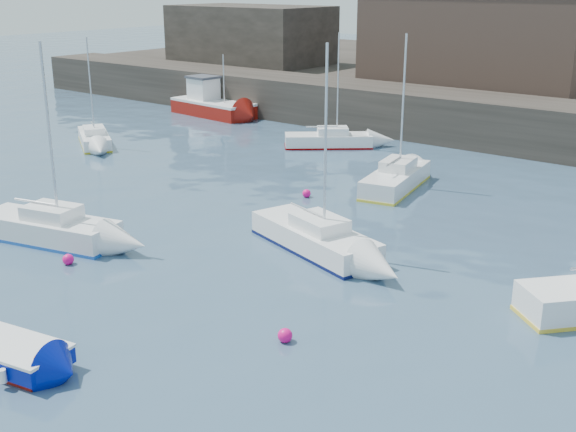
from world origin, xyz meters
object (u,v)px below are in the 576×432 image
Objects in this scene: blue_dinghy at (4,351)px; sailboat_f at (396,178)px; fishing_boat at (211,103)px; sailboat_b at (315,237)px; sailboat_e at (94,138)px; sailboat_a at (48,228)px; buoy_mid at (285,342)px; sailboat_h at (329,140)px; buoy_far at (307,197)px; buoy_near at (69,264)px.

blue_dinghy is 21.92m from sailboat_f.
fishing_boat is 0.93× the size of sailboat_b.
sailboat_f is (20.23, 3.08, 0.10)m from sailboat_e.
sailboat_e is (-13.10, 12.27, -0.12)m from sailboat_a.
sailboat_a reaches higher than sailboat_f.
sailboat_b is at bearing 119.63° from buoy_mid.
sailboat_h is 11.12m from buoy_far.
sailboat_f reaches higher than buoy_near.
sailboat_e reaches higher than buoy_near.
buoy_mid is at bearing 47.91° from blue_dinghy.
sailboat_b reaches higher than blue_dinghy.
fishing_boat is 0.93× the size of sailboat_a.
sailboat_f is at bearing 109.36° from buoy_mid.
sailboat_b reaches higher than buoy_mid.
fishing_boat reaches higher than buoy_mid.
sailboat_b is 19.33× the size of buoy_far.
buoy_far is (-8.31, 12.13, 0.00)m from buoy_mid.
blue_dinghy is 0.60× the size of sailboat_e.
sailboat_h is at bearing 92.77° from sailboat_a.
sailboat_e reaches higher than blue_dinghy.
buoy_far is at bearing 68.52° from sailboat_a.
sailboat_f is 9.93m from sailboat_h.
sailboat_b is 1.14× the size of sailboat_h.
blue_dinghy reaches higher than buoy_far.
sailboat_a is 10.76m from sailboat_b.
buoy_far is (1.77, 12.42, 0.00)m from buoy_near.
blue_dinghy is at bearing -54.51° from fishing_boat.
sailboat_a reaches higher than blue_dinghy.
sailboat_a is 18.69× the size of buoy_near.
sailboat_h is 16.57× the size of buoy_near.
buoy_mid is at bearing 1.64° from buoy_near.
sailboat_a is 12.82m from buoy_mid.
blue_dinghy reaches higher than buoy_near.
sailboat_e reaches higher than fishing_boat.
fishing_boat is at bearing 96.97° from sailboat_e.
sailboat_e is 20.46m from sailboat_f.
sailboat_h is at bearing 35.97° from sailboat_e.
sailboat_h is 25.80m from buoy_mid.
buoy_near is 12.55m from buoy_far.
sailboat_f is at bearing -22.79° from fishing_boat.
sailboat_f is 17.38× the size of buoy_mid.
sailboat_e is at bearing 153.30° from buoy_mid.
buoy_far is (5.49, -9.66, -0.46)m from sailboat_h.
sailboat_b is 7.65m from buoy_mid.
sailboat_b is 18.81× the size of buoy_near.
buoy_near is (15.81, -13.31, -0.44)m from sailboat_e.
buoy_mid is (13.80, -21.79, -0.46)m from sailboat_h.
buoy_mid is at bearing -55.60° from buoy_far.
sailboat_b is 9.38m from buoy_near.
sailboat_e reaches higher than buoy_mid.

